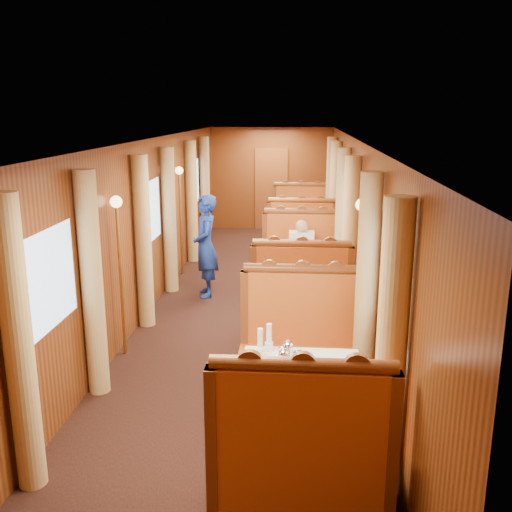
# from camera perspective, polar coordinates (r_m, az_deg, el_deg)

# --- Properties ---
(floor) EXTENTS (3.00, 12.00, 0.01)m
(floor) POSITION_cam_1_polar(r_m,az_deg,el_deg) (8.64, -0.54, -5.24)
(floor) COLOR black
(floor) RESTS_ON ground
(ceiling) EXTENTS (3.00, 12.00, 0.01)m
(ceiling) POSITION_cam_1_polar(r_m,az_deg,el_deg) (8.15, -0.58, 11.55)
(ceiling) COLOR silver
(ceiling) RESTS_ON wall_left
(wall_far) EXTENTS (3.00, 0.01, 2.50)m
(wall_far) POSITION_cam_1_polar(r_m,az_deg,el_deg) (14.22, 1.55, 7.71)
(wall_far) COLOR brown
(wall_far) RESTS_ON floor
(wall_near) EXTENTS (3.00, 0.01, 2.50)m
(wall_near) POSITION_cam_1_polar(r_m,az_deg,el_deg) (2.77, -12.25, -22.63)
(wall_near) COLOR brown
(wall_near) RESTS_ON floor
(wall_left) EXTENTS (0.01, 12.00, 2.50)m
(wall_left) POSITION_cam_1_polar(r_m,az_deg,el_deg) (8.56, -10.62, 3.01)
(wall_left) COLOR brown
(wall_left) RESTS_ON floor
(wall_right) EXTENTS (0.01, 12.00, 2.50)m
(wall_right) POSITION_cam_1_polar(r_m,az_deg,el_deg) (8.31, 9.80, 2.71)
(wall_right) COLOR brown
(wall_right) RESTS_ON floor
(doorway_far) EXTENTS (0.80, 0.04, 2.00)m
(doorway_far) POSITION_cam_1_polar(r_m,az_deg,el_deg) (14.22, 1.53, 6.70)
(doorway_far) COLOR brown
(doorway_far) RESTS_ON floor
(table_near) EXTENTS (1.05, 0.72, 0.75)m
(table_near) POSITION_cam_1_polar(r_m,az_deg,el_deg) (5.26, 4.47, -14.41)
(table_near) COLOR white
(table_near) RESTS_ON floor
(banquette_near_fwd) EXTENTS (1.30, 0.55, 1.34)m
(banquette_near_fwd) POSITION_cam_1_polar(r_m,az_deg,el_deg) (4.37, 4.47, -20.27)
(banquette_near_fwd) COLOR #AD3413
(banquette_near_fwd) RESTS_ON floor
(banquette_near_aft) EXTENTS (1.30, 0.55, 1.34)m
(banquette_near_aft) POSITION_cam_1_polar(r_m,az_deg,el_deg) (6.15, 4.49, -9.46)
(banquette_near_aft) COLOR #AD3413
(banquette_near_aft) RESTS_ON floor
(table_mid) EXTENTS (1.05, 0.72, 0.75)m
(table_mid) POSITION_cam_1_polar(r_m,az_deg,el_deg) (8.49, 4.51, -2.97)
(table_mid) COLOR white
(table_mid) RESTS_ON floor
(banquette_mid_fwd) EXTENTS (1.30, 0.55, 1.34)m
(banquette_mid_fwd) POSITION_cam_1_polar(r_m,az_deg,el_deg) (7.52, 4.51, -4.92)
(banquette_mid_fwd) COLOR #AD3413
(banquette_mid_fwd) RESTS_ON floor
(banquette_mid_aft) EXTENTS (1.30, 0.55, 1.34)m
(banquette_mid_aft) POSITION_cam_1_polar(r_m,az_deg,el_deg) (9.45, 4.52, -0.86)
(banquette_mid_aft) COLOR #AD3413
(banquette_mid_aft) RESTS_ON floor
(table_far) EXTENTS (1.05, 0.72, 0.75)m
(table_far) POSITION_cam_1_polar(r_m,az_deg,el_deg) (11.88, 4.52, 2.06)
(table_far) COLOR white
(table_far) RESTS_ON floor
(banquette_far_fwd) EXTENTS (1.30, 0.55, 1.34)m
(banquette_far_fwd) POSITION_cam_1_polar(r_m,az_deg,el_deg) (10.88, 4.52, 1.17)
(banquette_far_fwd) COLOR #AD3413
(banquette_far_fwd) RESTS_ON floor
(banquette_far_aft) EXTENTS (1.30, 0.55, 1.34)m
(banquette_far_aft) POSITION_cam_1_polar(r_m,az_deg,el_deg) (12.86, 4.53, 3.24)
(banquette_far_aft) COLOR #AD3413
(banquette_far_aft) RESTS_ON floor
(tea_tray) EXTENTS (0.41, 0.36, 0.01)m
(tea_tray) POSITION_cam_1_polar(r_m,az_deg,el_deg) (5.06, 3.61, -10.73)
(tea_tray) COLOR silver
(tea_tray) RESTS_ON table_near
(teapot_left) EXTENTS (0.16, 0.12, 0.13)m
(teapot_left) POSITION_cam_1_polar(r_m,az_deg,el_deg) (4.99, 2.79, -10.38)
(teapot_left) COLOR silver
(teapot_left) RESTS_ON tea_tray
(teapot_right) EXTENTS (0.17, 0.13, 0.14)m
(teapot_right) POSITION_cam_1_polar(r_m,az_deg,el_deg) (4.96, 4.23, -10.52)
(teapot_right) COLOR silver
(teapot_right) RESTS_ON tea_tray
(teapot_back) EXTENTS (0.21, 0.18, 0.14)m
(teapot_back) POSITION_cam_1_polar(r_m,az_deg,el_deg) (5.11, 3.23, -9.68)
(teapot_back) COLOR silver
(teapot_back) RESTS_ON tea_tray
(fruit_plate) EXTENTS (0.24, 0.24, 0.05)m
(fruit_plate) POSITION_cam_1_polar(r_m,az_deg,el_deg) (5.01, 8.25, -10.98)
(fruit_plate) COLOR white
(fruit_plate) RESTS_ON table_near
(cup_inboard) EXTENTS (0.08, 0.08, 0.26)m
(cup_inboard) POSITION_cam_1_polar(r_m,az_deg,el_deg) (5.18, 0.42, -8.92)
(cup_inboard) COLOR white
(cup_inboard) RESTS_ON table_near
(cup_outboard) EXTENTS (0.08, 0.08, 0.26)m
(cup_outboard) POSITION_cam_1_polar(r_m,az_deg,el_deg) (5.29, 1.31, -8.41)
(cup_outboard) COLOR white
(cup_outboard) RESTS_ON table_near
(rose_vase_mid) EXTENTS (0.06, 0.06, 0.36)m
(rose_vase_mid) POSITION_cam_1_polar(r_m,az_deg,el_deg) (8.37, 4.70, 0.68)
(rose_vase_mid) COLOR silver
(rose_vase_mid) RESTS_ON table_mid
(rose_vase_far) EXTENTS (0.06, 0.06, 0.36)m
(rose_vase_far) POSITION_cam_1_polar(r_m,az_deg,el_deg) (11.80, 4.39, 4.71)
(rose_vase_far) COLOR silver
(rose_vase_far) RESTS_ON table_far
(window_left_near) EXTENTS (0.01, 1.20, 0.90)m
(window_left_near) POSITION_cam_1_polar(r_m,az_deg,el_deg) (5.31, -20.21, -2.43)
(window_left_near) COLOR #91ADD3
(window_left_near) RESTS_ON wall_left
(curtain_left_near_a) EXTENTS (0.22, 0.22, 2.35)m
(curtain_left_near_a) POSITION_cam_1_polar(r_m,az_deg,el_deg) (4.69, -22.64, -8.42)
(curtain_left_near_a) COLOR tan
(curtain_left_near_a) RESTS_ON floor
(curtain_left_near_b) EXTENTS (0.22, 0.22, 2.35)m
(curtain_left_near_b) POSITION_cam_1_polar(r_m,az_deg,el_deg) (6.03, -16.06, -2.85)
(curtain_left_near_b) COLOR tan
(curtain_left_near_b) RESTS_ON floor
(window_right_near) EXTENTS (0.01, 1.20, 0.90)m
(window_right_near) POSITION_cam_1_polar(r_m,az_deg,el_deg) (4.89, 13.37, -3.30)
(window_right_near) COLOR #91ADD3
(window_right_near) RESTS_ON wall_right
(curtain_right_near_a) EXTENTS (0.22, 0.22, 2.35)m
(curtain_right_near_a) POSITION_cam_1_polar(r_m,az_deg,el_deg) (4.25, 13.32, -10.01)
(curtain_right_near_a) COLOR tan
(curtain_right_near_a) RESTS_ON floor
(curtain_right_near_b) EXTENTS (0.22, 0.22, 2.35)m
(curtain_right_near_b) POSITION_cam_1_polar(r_m,az_deg,el_deg) (5.70, 11.00, -3.55)
(curtain_right_near_b) COLOR tan
(curtain_right_near_b) RESTS_ON floor
(window_left_mid) EXTENTS (0.01, 1.20, 0.90)m
(window_left_mid) POSITION_cam_1_polar(r_m,az_deg,el_deg) (8.52, -10.59, 4.33)
(window_left_mid) COLOR #91ADD3
(window_left_mid) RESTS_ON wall_left
(curtain_left_mid_a) EXTENTS (0.22, 0.22, 2.35)m
(curtain_left_mid_a) POSITION_cam_1_polar(r_m,az_deg,el_deg) (7.81, -11.20, 1.33)
(curtain_left_mid_a) COLOR tan
(curtain_left_mid_a) RESTS_ON floor
(curtain_left_mid_b) EXTENTS (0.22, 0.22, 2.35)m
(curtain_left_mid_b) POSITION_cam_1_polar(r_m,az_deg,el_deg) (9.29, -8.66, 3.51)
(curtain_left_mid_b) COLOR tan
(curtain_left_mid_b) RESTS_ON floor
(window_right_mid) EXTENTS (0.01, 1.20, 0.90)m
(window_right_mid) POSITION_cam_1_polar(r_m,az_deg,el_deg) (8.27, 9.76, 4.06)
(window_right_mid) COLOR #91ADD3
(window_right_mid) RESTS_ON wall_right
(curtain_right_mid_a) EXTENTS (0.22, 0.22, 2.35)m
(curtain_right_mid_a) POSITION_cam_1_polar(r_m,az_deg,el_deg) (7.56, 9.40, 0.98)
(curtain_right_mid_a) COLOR tan
(curtain_right_mid_a) RESTS_ON floor
(curtain_right_mid_b) EXTENTS (0.22, 0.22, 2.35)m
(curtain_right_mid_b) POSITION_cam_1_polar(r_m,az_deg,el_deg) (9.08, 8.59, 3.26)
(curtain_right_mid_b) COLOR tan
(curtain_right_mid_b) RESTS_ON floor
(window_left_far) EXTENTS (0.01, 1.20, 0.90)m
(window_left_far) POSITION_cam_1_polar(r_m,az_deg,el_deg) (11.90, -6.29, 7.30)
(window_left_far) COLOR #91ADD3
(window_left_far) RESTS_ON wall_left
(curtain_left_far_a) EXTENTS (0.22, 0.22, 2.35)m
(curtain_left_far_a) POSITION_cam_1_polar(r_m,az_deg,el_deg) (11.16, -6.45, 5.40)
(curtain_left_far_a) COLOR tan
(curtain_left_far_a) RESTS_ON floor
(curtain_left_far_b) EXTENTS (0.22, 0.22, 2.35)m
(curtain_left_far_b) POSITION_cam_1_polar(r_m,az_deg,el_deg) (12.68, -5.14, 6.50)
(curtain_left_far_b) COLOR tan
(curtain_left_far_b) RESTS_ON floor
(window_right_far) EXTENTS (0.01, 1.20, 0.90)m
(window_right_far) POSITION_cam_1_polar(r_m,az_deg,el_deg) (11.73, 8.24, 7.13)
(window_right_far) COLOR #91ADD3
(window_right_far) RESTS_ON wall_right
(curtain_right_far_a) EXTENTS (0.22, 0.22, 2.35)m
(curtain_right_far_a) POSITION_cam_1_polar(r_m,az_deg,el_deg) (10.99, 7.90, 5.21)
(curtain_right_far_a) COLOR tan
(curtain_right_far_a) RESTS_ON floor
(curtain_right_far_b) EXTENTS (0.22, 0.22, 2.35)m
(curtain_right_far_b) POSITION_cam_1_polar(r_m,az_deg,el_deg) (12.53, 7.49, 6.34)
(curtain_right_far_b) COLOR tan
(curtain_right_far_b) RESTS_ON floor
(sconce_left_fore) EXTENTS (0.14, 0.14, 1.95)m
(sconce_left_fore) POSITION_cam_1_polar(r_m,az_deg,el_deg) (6.87, -13.57, 1.20)
(sconce_left_fore) COLOR #BF8C3F
(sconce_left_fore) RESTS_ON floor
(sconce_right_fore) EXTENTS (0.14, 0.14, 1.95)m
(sconce_right_fore) POSITION_cam_1_polar(r_m,az_deg,el_deg) (6.57, 10.34, 0.79)
(sconce_right_fore) COLOR #BF8C3F
(sconce_right_fore) RESTS_ON floor
(sconce_left_aft) EXTENTS (0.14, 0.14, 1.95)m
(sconce_left_aft) POSITION_cam_1_polar(r_m,az_deg,el_deg) (10.20, -7.61, 5.70)
(sconce_left_aft) COLOR #BF8C3F
(sconce_left_aft) RESTS_ON floor
(sconce_right_aft) EXTENTS (0.14, 0.14, 1.95)m
(sconce_right_aft) POSITION_cam_1_polar(r_m,az_deg,el_deg) (10.00, 8.37, 5.50)
(sconce_right_aft) COLOR #BF8C3F
(sconce_right_aft) RESTS_ON floor
(steward) EXTENTS (0.52, 0.67, 1.63)m
(steward) POSITION_cam_1_polar(r_m,az_deg,el_deg) (9.05, -5.06, 0.99)
(steward) COLOR navy
(steward) RESTS_ON floor
(passenger) EXTENTS (0.40, 0.44, 0.76)m
(passenger) POSITION_cam_1_polar(r_m,az_deg,el_deg) (9.14, 4.55, 0.67)
(passenger) COLOR beige
(passenger) RESTS_ON banquette_mid_aft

